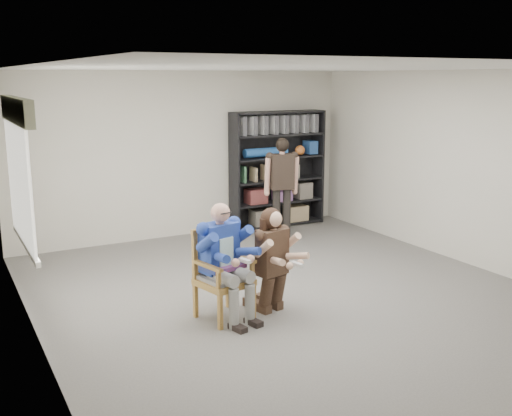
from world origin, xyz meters
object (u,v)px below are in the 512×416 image
seated_man (224,261)px  armchair (224,274)px  kneeling_woman (274,262)px  bookshelf (278,170)px  standing_man (282,191)px

seated_man → armchair: bearing=-102.9°
armchair → kneeling_woman: size_ratio=0.84×
bookshelf → seated_man: bearing=-128.3°
standing_man → bookshelf: bearing=77.5°
kneeling_woman → bookshelf: bookshelf is taller
seated_man → standing_man: (2.21, 2.44, 0.19)m
seated_man → kneeling_woman: bearing=-24.6°
standing_man → kneeling_woman: bearing=-108.0°
armchair → kneeling_woman: kneeling_woman is taller
bookshelf → standing_man: bearing=-117.0°
armchair → kneeling_woman: bearing=-24.6°
armchair → standing_man: standing_man is taller
seated_man → bookshelf: size_ratio=0.64×
kneeling_woman → standing_man: standing_man is taller
seated_man → kneeling_woman: 0.60m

